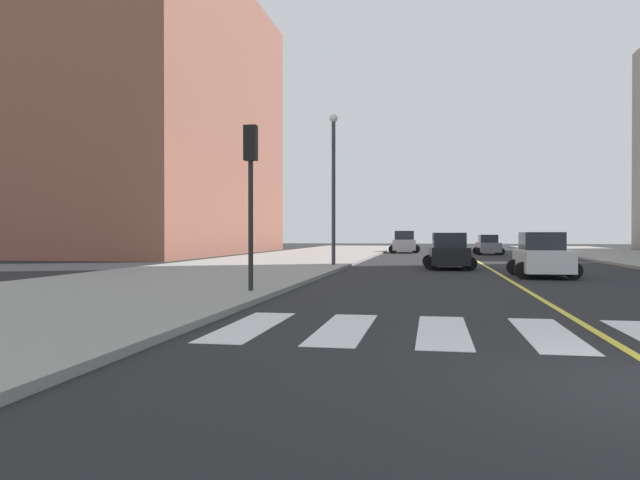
% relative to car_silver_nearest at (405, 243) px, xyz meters
% --- Properties ---
extents(sidewalk_kerb_west, '(10.00, 120.00, 0.15)m').
position_rel_car_silver_nearest_xyz_m(sidewalk_kerb_west, '(-6.79, -31.87, -0.88)').
color(sidewalk_kerb_west, gray).
rests_on(sidewalk_kerb_west, ground).
extents(crosswalk_paint, '(13.50, 4.00, 0.01)m').
position_rel_car_silver_nearest_xyz_m(crosswalk_paint, '(5.41, -47.87, -0.95)').
color(crosswalk_paint, silver).
rests_on(crosswalk_paint, ground).
extents(lane_divider_paint, '(0.16, 80.00, 0.01)m').
position_rel_car_silver_nearest_xyz_m(lane_divider_paint, '(5.41, -11.87, -0.95)').
color(lane_divider_paint, yellow).
rests_on(lane_divider_paint, ground).
extents(low_rise_brick_west, '(16.00, 32.00, 24.11)m').
position_rel_car_silver_nearest_xyz_m(low_rise_brick_west, '(-22.03, -6.10, 11.10)').
color(low_rise_brick_west, '#8F5543').
rests_on(low_rise_brick_west, ground).
extents(car_silver_nearest, '(2.93, 4.63, 2.05)m').
position_rel_car_silver_nearest_xyz_m(car_silver_nearest, '(0.00, 0.00, 0.00)').
color(car_silver_nearest, '#B7B7BC').
rests_on(car_silver_nearest, ground).
extents(car_gray_second, '(2.48, 3.87, 1.70)m').
position_rel_car_silver_nearest_xyz_m(car_gray_second, '(7.25, -3.97, -0.16)').
color(car_gray_second, slate).
rests_on(car_gray_second, ground).
extents(car_white_third, '(2.57, 4.10, 1.83)m').
position_rel_car_silver_nearest_xyz_m(car_white_third, '(6.97, -32.40, -0.10)').
color(car_white_third, silver).
rests_on(car_white_third, ground).
extents(car_black_fourth, '(2.65, 4.14, 1.82)m').
position_rel_car_silver_nearest_xyz_m(car_black_fourth, '(3.35, -27.04, -0.11)').
color(car_black_fourth, black).
rests_on(car_black_fourth, ground).
extents(car_blue_fifth, '(2.55, 3.97, 1.74)m').
position_rel_car_silver_nearest_xyz_m(car_blue_fifth, '(10.46, -10.88, -0.14)').
color(car_blue_fifth, '#2D479E').
rests_on(car_blue_fifth, ground).
extents(traffic_light_far_corner, '(0.36, 0.41, 4.69)m').
position_rel_car_silver_nearest_xyz_m(traffic_light_far_corner, '(-2.55, -42.12, 2.49)').
color(traffic_light_far_corner, black).
rests_on(traffic_light_far_corner, sidewalk_kerb_west).
extents(street_lamp, '(0.44, 0.44, 7.87)m').
position_rel_car_silver_nearest_xyz_m(street_lamp, '(-2.54, -26.86, 3.80)').
color(street_lamp, '#38383D').
rests_on(street_lamp, sidewalk_kerb_west).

